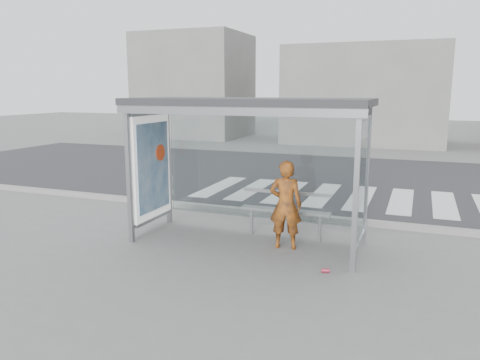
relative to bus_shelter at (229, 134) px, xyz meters
name	(u,v)px	position (x,y,z in m)	size (l,w,h in m)	color
ground	(247,243)	(0.37, -0.06, -1.98)	(80.00, 80.00, 0.00)	slate
road	(322,177)	(0.37, 6.94, -1.98)	(30.00, 10.00, 0.01)	#2A2A2D
curb	(277,214)	(0.37, 1.89, -1.92)	(30.00, 0.18, 0.12)	gray
crosswalk	(341,196)	(1.37, 4.44, -1.98)	(7.55, 3.00, 0.00)	silver
bus_shelter	(229,134)	(0.00, 0.00, 0.00)	(4.25, 1.65, 2.62)	gray
building_left	(195,86)	(-9.63, 17.94, 1.02)	(6.00, 5.00, 6.00)	slate
building_center	(365,95)	(0.37, 17.94, 0.52)	(8.00, 5.00, 5.00)	slate
person	(286,205)	(1.09, -0.06, -1.20)	(0.57, 0.38, 1.57)	#C44312
bench	(285,210)	(0.93, 0.52, -1.46)	(1.71, 0.21, 0.89)	gray
soda_can	(325,271)	(1.99, -0.95, -1.95)	(0.07, 0.07, 0.12)	#D63F58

